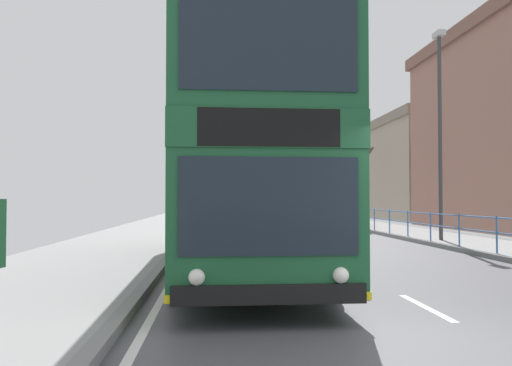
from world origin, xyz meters
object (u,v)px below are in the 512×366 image
at_px(street_lamp_far_side, 440,118).
at_px(bare_tree_far_00, 361,168).
at_px(background_building_01, 427,169).
at_px(double_decker_bus_main, 240,166).
at_px(bare_tree_far_01, 333,176).

relative_size(street_lamp_far_side, bare_tree_far_00, 1.15).
bearing_deg(street_lamp_far_side, background_building_01, 69.24).
bearing_deg(background_building_01, double_decker_bus_main, -118.41).
height_order(street_lamp_far_side, bare_tree_far_01, street_lamp_far_side).
distance_m(street_lamp_far_side, bare_tree_far_01, 22.69).
relative_size(double_decker_bus_main, bare_tree_far_00, 1.75).
distance_m(bare_tree_far_00, bare_tree_far_01, 10.62).
height_order(bare_tree_far_00, background_building_01, background_building_01).
distance_m(bare_tree_far_01, background_building_01, 8.11).
xyz_separation_m(street_lamp_far_side, bare_tree_far_01, (1.05, 22.64, -1.14)).
bearing_deg(background_building_01, bare_tree_far_01, -171.27).
distance_m(double_decker_bus_main, background_building_01, 34.88).
distance_m(street_lamp_far_side, bare_tree_far_00, 12.09).
bearing_deg(street_lamp_far_side, double_decker_bus_main, -137.99).
bearing_deg(double_decker_bus_main, street_lamp_far_side, 42.01).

